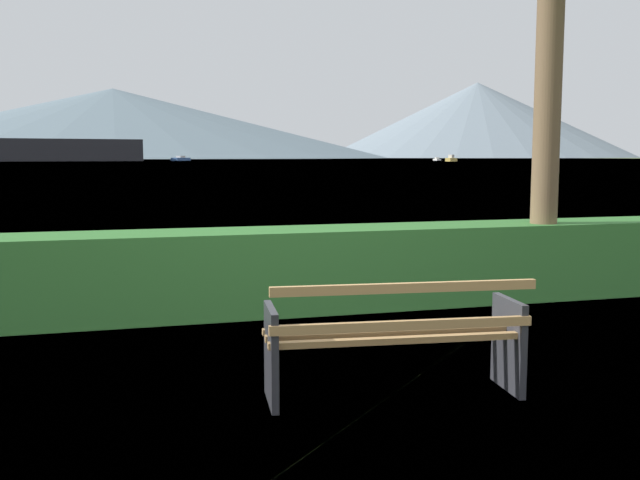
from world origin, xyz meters
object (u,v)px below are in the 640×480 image
fishing_boat_near (437,159)px  sailboat_mid (181,159)px  park_bench (395,338)px  tender_far (451,159)px

fishing_boat_near → sailboat_mid: 88.69m
park_bench → fishing_boat_near: (108.00, 232.40, -0.02)m
sailboat_mid → tender_far: bearing=-35.8°
park_bench → fishing_boat_near: 256.27m
park_bench → sailboat_mid: (20.41, 246.27, 0.20)m
sailboat_mid → fishing_boat_near: bearing=-9.0°
tender_far → fishing_boat_near: bearing=70.9°
park_bench → tender_far: bearing=63.9°
park_bench → sailboat_mid: size_ratio=0.25×
fishing_boat_near → tender_far: bearing=-109.1°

